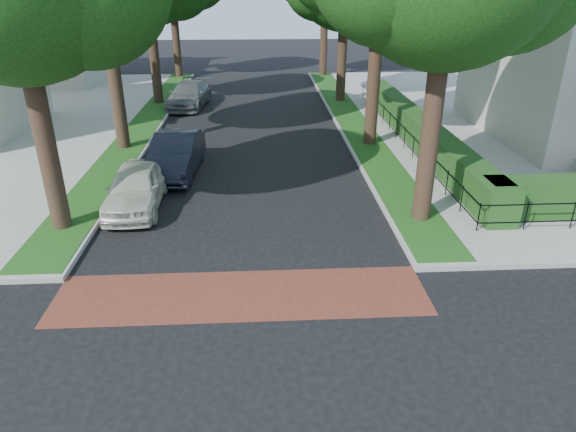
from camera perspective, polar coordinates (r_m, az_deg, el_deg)
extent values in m
plane|color=black|center=(10.12, -5.66, -18.84)|extent=(120.00, 120.00, 0.00)
cube|color=brown|center=(12.62, -5.17, -8.72)|extent=(9.00, 2.20, 0.01)
cube|color=#214313|center=(27.70, 7.12, 10.53)|extent=(1.60, 29.80, 0.02)
cube|color=#214313|center=(27.91, -15.63, 9.91)|extent=(1.60, 29.80, 0.02)
cylinder|color=black|center=(15.46, 15.95, 12.25)|extent=(0.56, 0.56, 7.35)
cylinder|color=black|center=(23.04, 9.69, 17.20)|extent=(0.56, 0.56, 7.70)
cylinder|color=black|center=(31.89, 6.07, 18.53)|extent=(0.56, 0.56, 6.65)
cylinder|color=black|center=(40.74, 4.04, 20.23)|extent=(0.56, 0.56, 7.00)
cylinder|color=black|center=(15.88, -25.93, 10.38)|extent=(0.56, 0.56, 7.00)
cylinder|color=black|center=(23.27, -19.06, 16.76)|extent=(0.56, 0.56, 8.05)
cylinder|color=black|center=(32.06, -14.80, 18.12)|extent=(0.56, 0.56, 6.86)
cylinder|color=black|center=(40.88, -12.45, 19.86)|extent=(0.56, 0.56, 7.14)
cube|color=#1D4217|center=(24.24, 14.28, 9.31)|extent=(1.00, 18.00, 1.20)
cube|color=beige|center=(42.60, -26.67, 17.69)|extent=(9.00, 8.00, 6.50)
imported|color=silver|center=(17.64, -16.58, 3.07)|extent=(1.79, 4.23, 1.43)
imported|color=black|center=(20.48, -12.38, 6.72)|extent=(1.88, 4.75, 1.54)
imported|color=slate|center=(31.59, -10.96, 13.08)|extent=(2.53, 5.07, 1.41)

